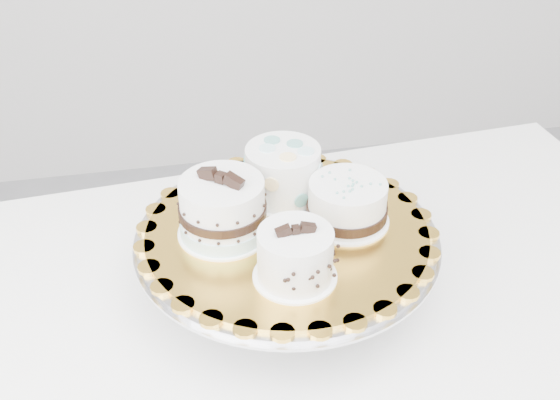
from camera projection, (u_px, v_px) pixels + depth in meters
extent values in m
cube|color=white|center=(308.00, 331.00, 0.95)|extent=(1.28, 0.91, 0.04)
cube|color=white|center=(493.00, 292.00, 1.57)|extent=(0.05, 0.05, 0.71)
cylinder|color=gray|center=(286.00, 291.00, 0.98)|extent=(0.18, 0.18, 0.01)
cylinder|color=gray|center=(287.00, 268.00, 0.95)|extent=(0.12, 0.12, 0.10)
cylinder|color=silver|center=(287.00, 236.00, 0.92)|extent=(0.39, 0.39, 0.01)
cylinder|color=silver|center=(287.00, 238.00, 0.92)|extent=(0.40, 0.40, 0.00)
cylinder|color=gold|center=(287.00, 231.00, 0.92)|extent=(0.49, 0.49, 0.01)
cylinder|color=white|center=(295.00, 276.00, 0.84)|extent=(0.10, 0.10, 0.00)
cylinder|color=white|center=(295.00, 255.00, 0.82)|extent=(0.09, 0.09, 0.06)
cylinder|color=white|center=(224.00, 232.00, 0.91)|extent=(0.12, 0.12, 0.00)
cylinder|color=white|center=(222.00, 207.00, 0.89)|extent=(0.15, 0.15, 0.08)
cylinder|color=silver|center=(224.00, 225.00, 0.90)|extent=(0.11, 0.11, 0.02)
cylinder|color=black|center=(223.00, 209.00, 0.89)|extent=(0.11, 0.11, 0.01)
cylinder|color=white|center=(283.00, 194.00, 0.98)|extent=(0.11, 0.11, 0.00)
cylinder|color=white|center=(283.00, 172.00, 0.96)|extent=(0.14, 0.14, 0.07)
cylinder|color=white|center=(346.00, 220.00, 0.93)|extent=(0.11, 0.11, 0.00)
cylinder|color=white|center=(347.00, 201.00, 0.91)|extent=(0.13, 0.13, 0.06)
cylinder|color=black|center=(347.00, 210.00, 0.92)|extent=(0.11, 0.11, 0.01)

